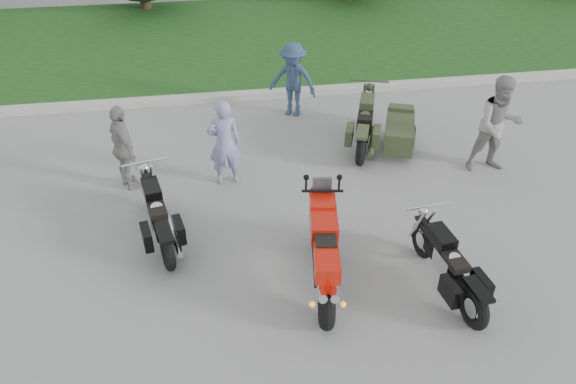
{
  "coord_description": "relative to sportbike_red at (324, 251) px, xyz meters",
  "views": [
    {
      "loc": [
        -1.25,
        -6.34,
        5.66
      ],
      "look_at": [
        -0.13,
        0.74,
        0.8
      ],
      "focal_mm": 35.0,
      "sensor_mm": 36.0,
      "label": 1
    }
  ],
  "objects": [
    {
      "name": "grass_strip",
      "position": [
        -0.17,
        10.68,
        -0.55
      ],
      "size": [
        60.0,
        8.0,
        0.14
      ],
      "primitive_type": "cube",
      "color": "#2D6322",
      "rests_on": "ground"
    },
    {
      "name": "person_grey",
      "position": [
        3.8,
        2.63,
        0.31
      ],
      "size": [
        0.94,
        0.76,
        1.86
      ],
      "primitive_type": "imported",
      "rotation": [
        0.0,
        0.0,
        -0.06
      ],
      "color": "gray",
      "rests_on": "ground"
    },
    {
      "name": "person_stripe",
      "position": [
        -1.18,
        2.96,
        0.19
      ],
      "size": [
        0.62,
        0.43,
        1.62
      ],
      "primitive_type": "imported",
      "rotation": [
        0.0,
        0.0,
        3.21
      ],
      "color": "#8889BA",
      "rests_on": "ground"
    },
    {
      "name": "cruiser_right",
      "position": [
        1.72,
        -0.4,
        -0.22
      ],
      "size": [
        0.47,
        2.06,
        0.79
      ],
      "rotation": [
        0.0,
        0.0,
        0.11
      ],
      "color": "black",
      "rests_on": "ground"
    },
    {
      "name": "person_back",
      "position": [
        -2.94,
        3.08,
        0.17
      ],
      "size": [
        0.76,
        1.0,
        1.58
      ],
      "primitive_type": "imported",
      "rotation": [
        0.0,
        0.0,
        2.04
      ],
      "color": "gray",
      "rests_on": "ground"
    },
    {
      "name": "person_denim",
      "position": [
        0.47,
        5.52,
        0.2
      ],
      "size": [
        1.23,
        1.07,
        1.65
      ],
      "primitive_type": "imported",
      "rotation": [
        0.0,
        0.0,
        -0.53
      ],
      "color": "navy",
      "rests_on": "ground"
    },
    {
      "name": "sportbike_red",
      "position": [
        0.0,
        0.0,
        0.0
      ],
      "size": [
        0.61,
        2.23,
        1.06
      ],
      "rotation": [
        0.0,
        0.0,
        -0.16
      ],
      "color": "black",
      "rests_on": "ground"
    },
    {
      "name": "cruiser_sidecar",
      "position": [
        2.04,
        3.72,
        -0.21
      ],
      "size": [
        1.57,
        2.22,
        0.89
      ],
      "rotation": [
        0.0,
        0.0,
        -0.34
      ],
      "color": "black",
      "rests_on": "ground"
    },
    {
      "name": "ground",
      "position": [
        -0.17,
        0.53,
        -0.62
      ],
      "size": [
        80.0,
        80.0,
        0.0
      ],
      "primitive_type": "plane",
      "color": "gray",
      "rests_on": "ground"
    },
    {
      "name": "cruiser_left",
      "position": [
        -2.32,
        1.4,
        -0.2
      ],
      "size": [
        0.66,
        2.13,
        0.83
      ],
      "rotation": [
        0.0,
        0.0,
        0.21
      ],
      "color": "black",
      "rests_on": "ground"
    },
    {
      "name": "curb",
      "position": [
        -0.17,
        6.53,
        -0.55
      ],
      "size": [
        60.0,
        0.3,
        0.15
      ],
      "primitive_type": "cube",
      "color": "#B2AFA7",
      "rests_on": "ground"
    }
  ]
}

